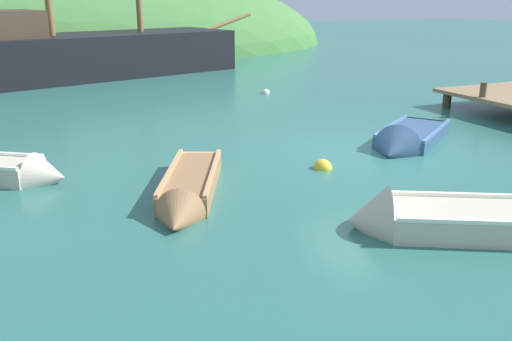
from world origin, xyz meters
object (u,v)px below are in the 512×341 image
rowboat_outer_right (406,142)px  rowboat_portside (188,192)px  sailing_ship (94,60)px  buoy_yellow (323,168)px  rowboat_far (436,223)px  buoy_white (266,93)px

rowboat_outer_right → rowboat_portside: size_ratio=0.97×
sailing_ship → buoy_yellow: sailing_ship is taller
sailing_ship → rowboat_outer_right: size_ratio=4.41×
sailing_ship → rowboat_far: 20.31m
buoy_white → rowboat_portside: bearing=-122.2°
sailing_ship → rowboat_outer_right: bearing=-87.0°
rowboat_portside → buoy_white: size_ratio=11.27×
rowboat_far → buoy_yellow: bearing=-62.1°
rowboat_portside → buoy_yellow: rowboat_portside is taller
sailing_ship → buoy_white: (5.34, -7.42, -0.74)m
sailing_ship → buoy_white: bearing=-70.0°
sailing_ship → rowboat_far: sailing_ship is taller
buoy_yellow → sailing_ship: bearing=98.4°
rowboat_outer_right → buoy_yellow: (-2.89, -0.79, -0.09)m
rowboat_far → rowboat_outer_right: (2.94, 4.39, -0.05)m
rowboat_outer_right → rowboat_portside: bearing=-22.9°
sailing_ship → rowboat_portside: sailing_ship is taller
buoy_white → rowboat_outer_right: bearing=-90.0°
rowboat_portside → buoy_white: rowboat_portside is taller
rowboat_far → buoy_yellow: size_ratio=8.22×
sailing_ship → buoy_yellow: size_ratio=37.95×
rowboat_portside → buoy_yellow: 3.28m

